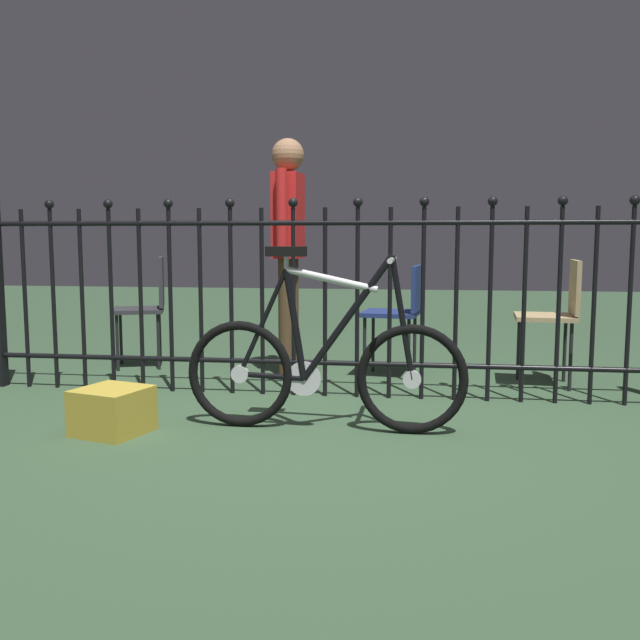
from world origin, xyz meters
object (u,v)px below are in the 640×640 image
Objects in this scene: chair_tan at (557,309)px; bicycle at (324,367)px; person_visitor at (288,235)px; display_crate at (112,411)px; chair_charcoal at (149,301)px; chair_navy at (401,307)px.

bicycle is at bearing -137.10° from chair_tan.
person_visitor reaches higher than display_crate.
chair_charcoal is at bearing 105.81° from display_crate.
person_visitor is (-0.45, 1.43, 0.68)m from bicycle.
person_visitor is 5.24× the size of display_crate.
chair_charcoal reaches higher than display_crate.
chair_tan is 2.62× the size of display_crate.
chair_navy reaches higher than display_crate.
chair_navy is at bearing 76.28° from bicycle.
display_crate is (0.51, -1.81, -0.39)m from chair_charcoal.
person_visitor reaches higher than chair_tan.
display_crate is at bearing -168.79° from bicycle.
chair_charcoal is at bearing 134.44° from bicycle.
bicycle is 1.10m from display_crate.
person_visitor is at bearing 107.38° from bicycle.
chair_charcoal is at bearing 171.27° from person_visitor.
chair_tan is at bearing 31.54° from display_crate.
chair_navy is 0.95m from person_visitor.
chair_charcoal is 2.63× the size of display_crate.
chair_charcoal is at bearing 174.09° from chair_tan.
display_crate is (-2.45, -1.50, -0.40)m from chair_tan.
bicycle is at bearing -72.62° from person_visitor.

